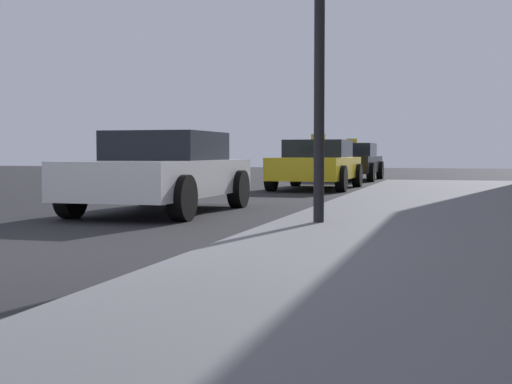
% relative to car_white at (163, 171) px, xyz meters
% --- Properties ---
extents(sidewalk, '(4.00, 32.00, 0.15)m').
position_rel_car_white_xyz_m(sidewalk, '(4.43, -5.05, -0.57)').
color(sidewalk, slate).
rests_on(sidewalk, ground_plane).
extents(car_white, '(1.93, 4.03, 1.27)m').
position_rel_car_white_xyz_m(car_white, '(0.00, 0.00, 0.00)').
color(car_white, white).
rests_on(car_white, ground_plane).
extents(car_yellow, '(1.95, 4.24, 1.43)m').
position_rel_car_white_xyz_m(car_yellow, '(0.91, 7.98, 0.00)').
color(car_yellow, yellow).
rests_on(car_yellow, ground_plane).
extents(car_black, '(1.92, 4.29, 1.43)m').
position_rel_car_white_xyz_m(car_black, '(0.87, 14.27, 0.00)').
color(car_black, black).
rests_on(car_black, ground_plane).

